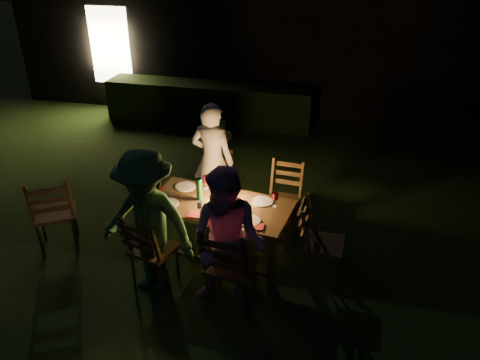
% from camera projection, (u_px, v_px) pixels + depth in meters
% --- Properties ---
extents(garden_envelope, '(40.00, 40.00, 3.20)m').
position_uv_depth(garden_envelope, '(257.00, 24.00, 10.97)').
color(garden_envelope, black).
rests_on(garden_envelope, ground).
extents(dining_table, '(1.76, 1.05, 0.69)m').
position_uv_depth(dining_table, '(219.00, 209.00, 5.44)').
color(dining_table, '#442D16').
rests_on(dining_table, ground).
extents(chair_near_left, '(0.54, 0.56, 0.97)m').
position_uv_depth(chair_near_left, '(154.00, 261.00, 5.10)').
color(chair_near_left, '#442D16').
rests_on(chair_near_left, ground).
extents(chair_near_right, '(0.51, 0.54, 1.05)m').
position_uv_depth(chair_near_right, '(230.00, 279.00, 4.80)').
color(chair_near_right, '#442D16').
rests_on(chair_near_right, ground).
extents(chair_far_left, '(0.50, 0.52, 0.96)m').
position_uv_depth(chair_far_left, '(212.00, 196.00, 6.37)').
color(chair_far_left, '#442D16').
rests_on(chair_far_left, ground).
extents(chair_far_right, '(0.46, 0.49, 0.95)m').
position_uv_depth(chair_far_right, '(282.00, 210.00, 6.05)').
color(chair_far_right, '#442D16').
rests_on(chair_far_right, ground).
extents(chair_end, '(0.49, 0.46, 0.98)m').
position_uv_depth(chair_end, '(321.00, 255.00, 5.19)').
color(chair_end, '#442D16').
rests_on(chair_end, ground).
extents(chair_spare, '(0.67, 0.68, 1.07)m').
position_uv_depth(chair_spare, '(57.00, 225.00, 5.67)').
color(chair_spare, '#442D16').
rests_on(chair_spare, ground).
extents(person_house_side, '(0.63, 0.46, 1.60)m').
position_uv_depth(person_house_side, '(213.00, 161.00, 6.18)').
color(person_house_side, beige).
rests_on(person_house_side, ground).
extents(person_opp_right, '(0.85, 0.70, 1.59)m').
position_uv_depth(person_opp_right, '(228.00, 243.00, 4.54)').
color(person_opp_right, '#BC81A8').
rests_on(person_opp_right, ground).
extents(person_opp_left, '(1.13, 0.75, 1.64)m').
position_uv_depth(person_opp_left, '(147.00, 223.00, 4.82)').
color(person_opp_left, '#326533').
rests_on(person_opp_left, ground).
extents(lantern, '(0.16, 0.16, 0.35)m').
position_uv_depth(lantern, '(225.00, 191.00, 5.36)').
color(lantern, white).
rests_on(lantern, dining_table).
extents(plate_far_left, '(0.25, 0.25, 0.01)m').
position_uv_depth(plate_far_left, '(185.00, 187.00, 5.76)').
color(plate_far_left, white).
rests_on(plate_far_left, dining_table).
extents(plate_near_left, '(0.25, 0.25, 0.01)m').
position_uv_depth(plate_near_left, '(168.00, 204.00, 5.40)').
color(plate_near_left, white).
rests_on(plate_near_left, dining_table).
extents(plate_far_right, '(0.25, 0.25, 0.01)m').
position_uv_depth(plate_far_right, '(262.00, 202.00, 5.44)').
color(plate_far_right, white).
rests_on(plate_far_right, dining_table).
extents(plate_near_right, '(0.25, 0.25, 0.01)m').
position_uv_depth(plate_near_right, '(249.00, 221.00, 5.08)').
color(plate_near_right, white).
rests_on(plate_near_right, dining_table).
extents(wineglass_a, '(0.06, 0.06, 0.18)m').
position_uv_depth(wineglass_a, '(206.00, 182.00, 5.69)').
color(wineglass_a, '#59070F').
rests_on(wineglass_a, dining_table).
extents(wineglass_b, '(0.06, 0.06, 0.18)m').
position_uv_depth(wineglass_b, '(159.00, 191.00, 5.50)').
color(wineglass_b, '#59070F').
rests_on(wineglass_b, dining_table).
extents(wineglass_c, '(0.06, 0.06, 0.18)m').
position_uv_depth(wineglass_c, '(234.00, 214.00, 5.04)').
color(wineglass_c, '#59070F').
rests_on(wineglass_c, dining_table).
extents(wineglass_d, '(0.06, 0.06, 0.18)m').
position_uv_depth(wineglass_d, '(275.00, 200.00, 5.32)').
color(wineglass_d, '#59070F').
rests_on(wineglass_d, dining_table).
extents(wineglass_e, '(0.06, 0.06, 0.18)m').
position_uv_depth(wineglass_e, '(200.00, 208.00, 5.15)').
color(wineglass_e, silver).
rests_on(wineglass_e, dining_table).
extents(bottle_table, '(0.07, 0.07, 0.28)m').
position_uv_depth(bottle_table, '(199.00, 190.00, 5.42)').
color(bottle_table, '#0F471E').
rests_on(bottle_table, dining_table).
extents(napkin_left, '(0.18, 0.14, 0.01)m').
position_uv_depth(napkin_left, '(195.00, 215.00, 5.19)').
color(napkin_left, red).
rests_on(napkin_left, dining_table).
extents(napkin_right, '(0.18, 0.14, 0.01)m').
position_uv_depth(napkin_right, '(255.00, 226.00, 4.98)').
color(napkin_right, red).
rests_on(napkin_right, dining_table).
extents(phone, '(0.14, 0.07, 0.01)m').
position_uv_depth(phone, '(159.00, 206.00, 5.36)').
color(phone, black).
rests_on(phone, dining_table).
extents(side_table, '(0.51, 0.51, 0.69)m').
position_uv_depth(side_table, '(216.00, 140.00, 7.32)').
color(side_table, olive).
rests_on(side_table, ground).
extents(ice_bucket, '(0.30, 0.30, 0.22)m').
position_uv_depth(ice_bucket, '(216.00, 128.00, 7.23)').
color(ice_bucket, '#A5A8AD').
rests_on(ice_bucket, side_table).
extents(bottle_bucket_a, '(0.07, 0.07, 0.32)m').
position_uv_depth(bottle_bucket_a, '(212.00, 126.00, 7.18)').
color(bottle_bucket_a, '#0F471E').
rests_on(bottle_bucket_a, side_table).
extents(bottle_bucket_b, '(0.07, 0.07, 0.32)m').
position_uv_depth(bottle_bucket_b, '(219.00, 125.00, 7.23)').
color(bottle_bucket_b, '#0F471E').
rests_on(bottle_bucket_b, side_table).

